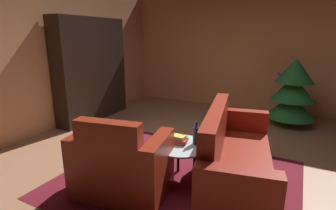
# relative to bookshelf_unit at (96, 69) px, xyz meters

# --- Properties ---
(ground_plane) EXTENTS (7.67, 7.67, 0.00)m
(ground_plane) POSITION_rel_bookshelf_unit_xyz_m (2.49, -1.05, -1.03)
(ground_plane) COLOR #9B6C4D
(wall_back) EXTENTS (5.56, 0.06, 2.78)m
(wall_back) POSITION_rel_bookshelf_unit_xyz_m (2.49, 2.17, 0.36)
(wall_back) COLOR tan
(wall_back) RESTS_ON ground
(wall_left) EXTENTS (0.06, 6.51, 2.78)m
(wall_left) POSITION_rel_bookshelf_unit_xyz_m (-0.25, -1.05, 0.36)
(wall_left) COLOR tan
(wall_left) RESTS_ON ground
(area_rug) EXTENTS (2.75, 2.36, 0.01)m
(area_rug) POSITION_rel_bookshelf_unit_xyz_m (2.62, -1.50, -1.03)
(area_rug) COLOR maroon
(area_rug) RESTS_ON ground
(bookshelf_unit) EXTENTS (0.37, 1.72, 2.06)m
(bookshelf_unit) POSITION_rel_bookshelf_unit_xyz_m (0.00, 0.00, 0.00)
(bookshelf_unit) COLOR black
(bookshelf_unit) RESTS_ON ground
(armchair_red) EXTENTS (1.10, 0.85, 0.92)m
(armchair_red) POSITION_rel_bookshelf_unit_xyz_m (2.19, -2.06, -0.70)
(armchair_red) COLOR maroon
(armchair_red) RESTS_ON ground
(couch_red) EXTENTS (1.05, 2.02, 0.92)m
(couch_red) POSITION_rel_bookshelf_unit_xyz_m (3.25, -1.33, -0.72)
(couch_red) COLOR maroon
(couch_red) RESTS_ON ground
(coffee_table) EXTENTS (0.66, 0.66, 0.46)m
(coffee_table) POSITION_rel_bookshelf_unit_xyz_m (2.65, -1.50, -0.62)
(coffee_table) COLOR black
(coffee_table) RESTS_ON ground
(book_stack_on_table) EXTENTS (0.20, 0.19, 0.10)m
(book_stack_on_table) POSITION_rel_bookshelf_unit_xyz_m (2.61, -1.46, -0.53)
(book_stack_on_table) COLOR tan
(book_stack_on_table) RESTS_ON coffee_table
(bottle_on_table) EXTENTS (0.07, 0.07, 0.28)m
(bottle_on_table) POSITION_rel_bookshelf_unit_xyz_m (2.80, -1.39, -0.47)
(bottle_on_table) COLOR navy
(bottle_on_table) RESTS_ON coffee_table
(decorated_tree) EXTENTS (0.90, 0.90, 1.30)m
(decorated_tree) POSITION_rel_bookshelf_unit_xyz_m (3.72, 1.33, -0.36)
(decorated_tree) COLOR brown
(decorated_tree) RESTS_ON ground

